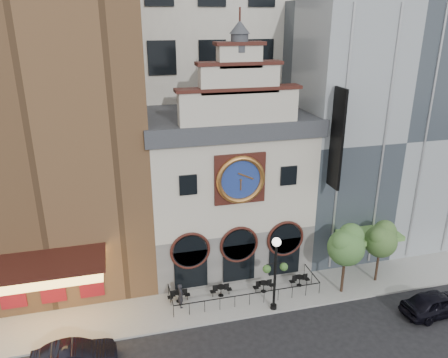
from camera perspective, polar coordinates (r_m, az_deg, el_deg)
ground at (r=30.89m, az=4.04°, el=-17.57°), size 120.00×120.00×0.00m
sidewalk at (r=32.74m, az=2.62°, el=-14.88°), size 44.00×5.00×0.15m
clock_building at (r=34.12m, az=0.19°, el=-0.69°), size 12.60×8.78×18.65m
theater_building at (r=33.88m, az=-22.81°, el=7.99°), size 14.00×15.60×25.00m
retail_building at (r=40.10m, az=17.75°, el=6.74°), size 14.00×14.40×20.00m
office_tower at (r=43.71m, az=-4.16°, el=21.74°), size 20.00×16.00×40.00m
cafe_railing at (r=32.44m, az=2.64°, el=-14.12°), size 10.60×2.60×0.90m
bistro_0 at (r=31.86m, az=-5.92°, el=-14.92°), size 1.58×0.68×0.90m
bistro_1 at (r=32.24m, az=-0.41°, el=-14.32°), size 1.58×0.68×0.90m
bistro_2 at (r=32.78m, az=5.21°, el=-13.76°), size 1.58×0.68×0.90m
bistro_3 at (r=33.76m, az=9.84°, el=-12.89°), size 1.58×0.68×0.90m
car_right at (r=33.84m, az=26.03°, el=-14.36°), size 5.08×2.31×1.69m
car_left at (r=28.21m, az=-18.99°, el=-21.14°), size 4.83×1.86×1.57m
pedestrian at (r=31.11m, az=-5.67°, el=-14.91°), size 0.46×0.67×1.79m
lamppost at (r=29.61m, az=6.73°, el=-11.21°), size 1.75×0.60×5.46m
tree_left at (r=32.14m, az=15.73°, el=-8.24°), size 2.72×2.61×5.23m
tree_right at (r=34.39m, az=19.84°, el=-7.35°), size 2.49×2.40×4.80m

